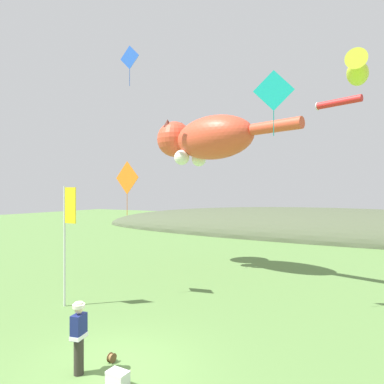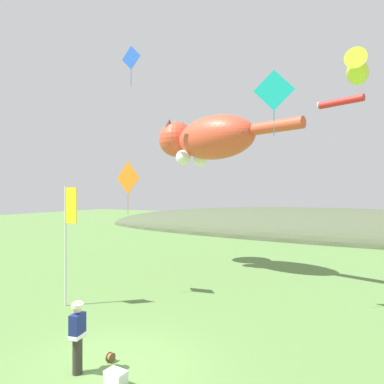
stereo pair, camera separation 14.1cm
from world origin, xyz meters
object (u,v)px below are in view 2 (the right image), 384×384
Objects in this scene: kite_giant_cat at (206,139)px; kite_diamond_teal at (274,91)px; kite_spool at (111,357)px; kite_diamond_blue at (131,58)px; kite_tube_streamer at (340,102)px; festival_attendant at (77,335)px; picnic_cooler at (116,379)px; kite_fish_windsock at (357,70)px; festival_banner_pole at (68,228)px; kite_diamond_orange at (128,178)px.

kite_diamond_teal is at bearing -43.67° from kite_giant_cat.
kite_diamond_blue is (-5.69, 7.54, 11.59)m from kite_spool.
kite_giant_cat is 7.21m from kite_tube_streamer.
festival_attendant is at bearing -116.57° from kite_diamond_teal.
picnic_cooler is at bearing -51.59° from kite_diamond_blue.
kite_fish_windsock is (8.33, -6.74, 0.37)m from kite_giant_cat.
kite_spool is 1.20m from picnic_cooler.
festival_banner_pole is at bearing 142.46° from festival_attendant.
kite_diamond_blue is (-5.40, 8.39, 10.76)m from festival_attendant.
festival_attendant is at bearing -37.54° from festival_banner_pole.
kite_diamond_blue reaches higher than festival_banner_pole.
festival_attendant is at bearing -177.23° from picnic_cooler.
festival_attendant is at bearing -77.91° from kite_giant_cat.
kite_fish_windsock reaches higher than picnic_cooler.
festival_attendant is at bearing -109.26° from kite_spool.
festival_banner_pole is 2.00× the size of kite_diamond_teal.
kite_tube_streamer is at bearing 75.51° from picnic_cooler.
kite_giant_cat is (-2.45, 11.44, 6.56)m from festival_attendant.
kite_spool is 15.43m from kite_tube_streamer.
festival_attendant is at bearing -57.23° from kite_diamond_blue.
kite_diamond_teal is (3.08, 6.16, 7.16)m from festival_attendant.
kite_fish_windsock is at bearing 38.67° from festival_attendant.
festival_attendant is 10.24m from kite_fish_windsock.
kite_diamond_orange is at bearing 126.26° from kite_spool.
festival_attendant is 0.85× the size of kite_fish_windsock.
kite_fish_windsock is at bearing 44.82° from picnic_cooler.
festival_banner_pole is 9.46m from kite_giant_cat.
kite_diamond_orange is (-8.97, 0.74, -2.81)m from kite_fish_windsock.
kite_tube_streamer is 11.22m from kite_diamond_orange.
kite_fish_windsock reaches higher than festival_banner_pole.
kite_tube_streamer is (-1.40, 8.03, 1.14)m from kite_fish_windsock.
kite_tube_streamer is (4.48, 12.73, 8.07)m from festival_attendant.
festival_attendant is 14.67m from kite_diamond_blue.
festival_banner_pole is at bearing -102.57° from kite_giant_cat.
kite_spool is 0.11× the size of kite_diamond_orange.
kite_tube_streamer reaches higher than kite_fish_windsock.
festival_attendant reaches higher than kite_spool.
kite_spool is at bearing -52.95° from kite_diamond_blue.
kite_diamond_orange is at bearing 128.49° from picnic_cooler.
kite_spool is 7.57m from kite_diamond_orange.
picnic_cooler is (0.91, -0.79, 0.06)m from kite_spool.
kite_diamond_orange is (-7.56, -7.28, -3.94)m from kite_tube_streamer.
kite_fish_windsock is at bearing -80.09° from kite_tube_streamer.
festival_banner_pole is at bearing 151.89° from kite_spool.
festival_attendant is 0.38× the size of festival_banner_pole.
kite_tube_streamer reaches higher than kite_giant_cat.
festival_attendant is 0.78× the size of kite_tube_streamer.
kite_spool is 13.21m from kite_giant_cat.
kite_fish_windsock is 3.16m from kite_diamond_teal.
kite_diamond_blue is (-2.95, -3.06, 4.20)m from kite_giant_cat.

